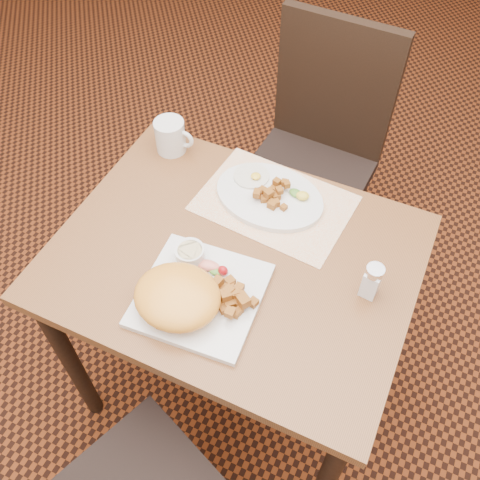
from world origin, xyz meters
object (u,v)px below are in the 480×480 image
at_px(table, 234,279).
at_px(chair_far, 317,146).
at_px(plate_square, 201,295).
at_px(salt_shaker, 372,281).
at_px(coffee_mug, 171,136).
at_px(plate_oval, 269,196).

relative_size(table, chair_far, 0.93).
bearing_deg(plate_square, salt_shaker, 26.49).
relative_size(chair_far, salt_shaker, 9.70).
bearing_deg(table, coffee_mug, 140.23).
xyz_separation_m(table, coffee_mug, (-0.33, 0.28, 0.16)).
bearing_deg(table, salt_shaker, 5.26).
xyz_separation_m(chair_far, salt_shaker, (0.35, -0.67, 0.26)).
bearing_deg(coffee_mug, table, -39.77).
distance_m(chair_far, plate_square, 0.88).
xyz_separation_m(chair_far, coffee_mug, (-0.33, -0.42, 0.26)).
height_order(chair_far, plate_oval, chair_far).
height_order(table, salt_shaker, salt_shaker).
distance_m(chair_far, salt_shaker, 0.80).
distance_m(table, coffee_mug, 0.46).
xyz_separation_m(table, plate_oval, (0.01, 0.21, 0.12)).
relative_size(salt_shaker, coffee_mug, 0.84).
distance_m(chair_far, plate_oval, 0.54).
distance_m(table, plate_oval, 0.24).
xyz_separation_m(plate_square, coffee_mug, (-0.31, 0.42, 0.04)).
bearing_deg(salt_shaker, chair_far, 117.28).
xyz_separation_m(salt_shaker, coffee_mug, (-0.67, 0.25, -0.00)).
bearing_deg(chair_far, coffee_mug, 55.47).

